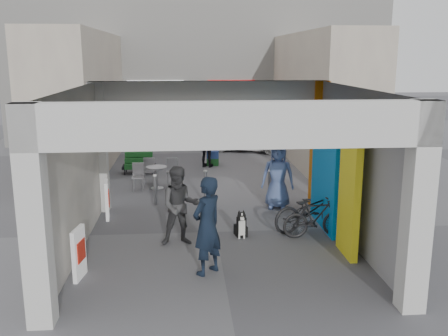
{
  "coord_description": "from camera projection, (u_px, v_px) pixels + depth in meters",
  "views": [
    {
      "loc": [
        -0.71,
        -11.38,
        4.16
      ],
      "look_at": [
        0.28,
        1.0,
        1.35
      ],
      "focal_mm": 40.0,
      "sensor_mm": 36.0,
      "label": 1
    }
  ],
  "objects": [
    {
      "name": "man_elderly",
      "position": [
        278.0,
        176.0,
        13.76
      ],
      "size": [
        1.01,
        0.79,
        1.83
      ],
      "primitive_type": "imported",
      "rotation": [
        0.0,
        0.0,
        -0.25
      ],
      "color": "#566DA7",
      "rests_on": "ground"
    },
    {
      "name": "man_crates",
      "position": [
        207.0,
        145.0,
        18.87
      ],
      "size": [
        1.09,
        0.8,
        1.72
      ],
      "primitive_type": "imported",
      "rotation": [
        0.0,
        0.0,
        2.71
      ],
      "color": "black",
      "rests_on": "ground"
    },
    {
      "name": "man_back_turned",
      "position": [
        180.0,
        206.0,
        11.08
      ],
      "size": [
        0.92,
        0.74,
        1.79
      ],
      "primitive_type": "imported",
      "rotation": [
        0.0,
        0.0,
        0.07
      ],
      "color": "#3D3D40",
      "rests_on": "ground"
    },
    {
      "name": "bicycle_front",
      "position": [
        311.0,
        209.0,
        12.05
      ],
      "size": [
        2.11,
        1.32,
        1.05
      ],
      "primitive_type": "imported",
      "rotation": [
        0.0,
        0.0,
        1.91
      ],
      "color": "black",
      "rests_on": "ground"
    },
    {
      "name": "produce_stand",
      "position": [
        139.0,
        165.0,
        17.98
      ],
      "size": [
        1.17,
        0.63,
        0.77
      ],
      "rotation": [
        0.0,
        0.0,
        -0.24
      ],
      "color": "black",
      "rests_on": "ground"
    },
    {
      "name": "advert_board_far",
      "position": [
        107.0,
        200.0,
        12.93
      ],
      "size": [
        0.16,
        0.56,
        1.0
      ],
      "rotation": [
        0.0,
        0.0,
        0.13
      ],
      "color": "silver",
      "rests_on": "ground"
    },
    {
      "name": "man_with_dog",
      "position": [
        207.0,
        226.0,
        9.55
      ],
      "size": [
        0.83,
        0.83,
        1.94
      ],
      "primitive_type": "imported",
      "rotation": [
        0.0,
        0.0,
        3.92
      ],
      "color": "black",
      "rests_on": "ground"
    },
    {
      "name": "advert_board_near",
      "position": [
        79.0,
        253.0,
        9.44
      ],
      "size": [
        0.17,
        0.56,
        1.0
      ],
      "rotation": [
        0.0,
        0.0,
        -0.16
      ],
      "color": "silver",
      "rests_on": "ground"
    },
    {
      "name": "cafe_set",
      "position": [
        154.0,
        177.0,
        16.17
      ],
      "size": [
        1.41,
        1.14,
        0.86
      ],
      "rotation": [
        0.0,
        0.0,
        -0.11
      ],
      "color": "#96959A",
      "rests_on": "ground"
    },
    {
      "name": "bollard_left",
      "position": [
        155.0,
        190.0,
        14.17
      ],
      "size": [
        0.09,
        0.09,
        0.85
      ],
      "primitive_type": "cylinder",
      "color": "gray",
      "rests_on": "ground"
    },
    {
      "name": "bollard_center",
      "position": [
        206.0,
        188.0,
        14.12
      ],
      "size": [
        0.09,
        0.09,
        0.99
      ],
      "primitive_type": "cylinder",
      "color": "gray",
      "rests_on": "ground"
    },
    {
      "name": "border_collie",
      "position": [
        241.0,
        226.0,
        11.66
      ],
      "size": [
        0.25,
        0.48,
        0.67
      ],
      "rotation": [
        0.0,
        0.0,
        0.21
      ],
      "color": "black",
      "rests_on": "ground"
    },
    {
      "name": "far_building",
      "position": [
        198.0,
        59.0,
        24.76
      ],
      "size": [
        18.0,
        4.08,
        8.0
      ],
      "color": "silver",
      "rests_on": "ground"
    },
    {
      "name": "white_van",
      "position": [
        248.0,
        137.0,
        22.15
      ],
      "size": [
        4.0,
        2.87,
        1.26
      ],
      "primitive_type": "imported",
      "rotation": [
        0.0,
        0.0,
        1.15
      ],
      "color": "silver",
      "rests_on": "ground"
    },
    {
      "name": "bollard_right",
      "position": [
        269.0,
        187.0,
        14.36
      ],
      "size": [
        0.09,
        0.09,
        0.94
      ],
      "primitive_type": "cylinder",
      "color": "gray",
      "rests_on": "ground"
    },
    {
      "name": "plaza_bldg_left",
      "position": [
        81.0,
        101.0,
        18.43
      ],
      "size": [
        2.0,
        9.0,
        5.0
      ],
      "primitive_type": "cube",
      "color": "beige",
      "rests_on": "ground"
    },
    {
      "name": "crate_stack",
      "position": [
        213.0,
        158.0,
        19.32
      ],
      "size": [
        0.49,
        0.4,
        0.56
      ],
      "rotation": [
        0.0,
        0.0,
        -0.13
      ],
      "color": "#17511C",
      "rests_on": "ground"
    },
    {
      "name": "ground",
      "position": [
        216.0,
        232.0,
        12.04
      ],
      "size": [
        90.0,
        90.0,
        0.0
      ],
      "primitive_type": "plane",
      "color": "slate",
      "rests_on": "ground"
    },
    {
      "name": "plaza_bldg_right",
      "position": [
        320.0,
        100.0,
        19.13
      ],
      "size": [
        2.0,
        9.0,
        5.0
      ],
      "primitive_type": "cube",
      "color": "beige",
      "rests_on": "ground"
    },
    {
      "name": "bicycle_rear",
      "position": [
        316.0,
        218.0,
        11.6
      ],
      "size": [
        1.62,
        0.61,
        0.95
      ],
      "primitive_type": "imported",
      "rotation": [
        0.0,
        0.0,
        1.68
      ],
      "color": "black",
      "rests_on": "ground"
    },
    {
      "name": "arcade_canopy",
      "position": [
        243.0,
        144.0,
        10.78
      ],
      "size": [
        6.4,
        6.45,
        6.4
      ],
      "color": "beige",
      "rests_on": "ground"
    }
  ]
}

